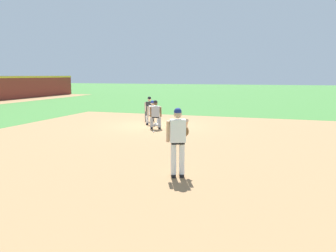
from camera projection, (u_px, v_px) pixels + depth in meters
ground_plane at (157, 125)px, 17.73m from camera, size 160.00×160.00×0.00m
infield_dirt_patch at (164, 142)px, 13.23m from camera, size 18.00×18.00×0.01m
first_base_bag at (157, 125)px, 17.72m from camera, size 0.38×0.38×0.09m
baseball at (154, 132)px, 15.53m from camera, size 0.07×0.07×0.07m
pitcher at (178, 138)px, 8.61m from camera, size 0.82×0.60×1.86m
first_baseman at (153, 111)px, 17.87m from camera, size 0.84×0.99×1.34m
baserunner at (156, 113)px, 16.48m from camera, size 0.55×0.66×1.46m
umpire at (149, 108)px, 19.23m from camera, size 0.60×0.67×1.46m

